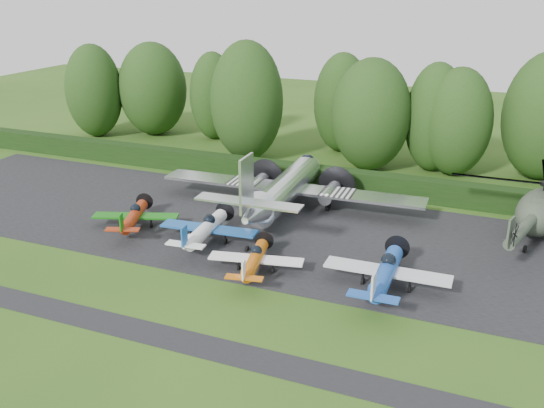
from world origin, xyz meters
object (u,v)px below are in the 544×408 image
at_px(light_plane_red, 134,216).
at_px(light_plane_orange, 255,260).
at_px(light_plane_white, 206,229).
at_px(helicopter, 542,208).
at_px(light_plane_blue, 386,272).
at_px(transport_plane, 285,189).

relative_size(light_plane_red, light_plane_orange, 1.05).
xyz_separation_m(light_plane_white, helicopter, (22.52, 10.56, 1.14)).
bearing_deg(light_plane_orange, light_plane_white, 161.34).
relative_size(light_plane_red, light_plane_blue, 0.83).
distance_m(light_plane_orange, helicopter, 22.05).
height_order(transport_plane, light_plane_blue, transport_plane).
relative_size(light_plane_white, helicopter, 0.49).
height_order(transport_plane, light_plane_red, transport_plane).
bearing_deg(light_plane_red, light_plane_orange, 3.63).
relative_size(light_plane_orange, helicopter, 0.42).
bearing_deg(transport_plane, helicopter, 9.31).
bearing_deg(light_plane_white, light_plane_blue, -3.80).
xyz_separation_m(transport_plane, light_plane_orange, (2.26, -11.21, -1.02)).
bearing_deg(transport_plane, light_plane_orange, -76.28).
xyz_separation_m(light_plane_blue, helicopter, (8.87, 12.63, 1.04)).
distance_m(transport_plane, light_plane_orange, 11.48).
xyz_separation_m(transport_plane, light_plane_red, (-9.43, -7.83, -0.97)).
distance_m(light_plane_red, helicopter, 30.77).
xyz_separation_m(light_plane_white, light_plane_orange, (5.21, -3.04, -0.17)).
bearing_deg(light_plane_blue, light_plane_red, 174.52).
bearing_deg(light_plane_orange, transport_plane, 112.97).
xyz_separation_m(transport_plane, helicopter, (19.56, 2.39, 0.29)).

